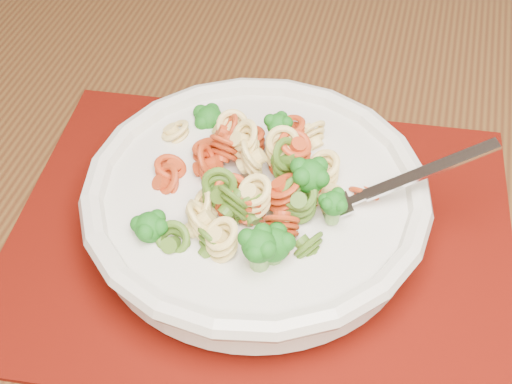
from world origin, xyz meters
The scene contains 5 objects.
dining_table centered at (-0.44, 0.69, 0.62)m, with size 1.78×1.39×0.70m.
placemat centered at (-0.48, 0.61, 0.70)m, with size 0.42×0.33×0.00m, color #4E0B03.
pasta_bowl centered at (-0.48, 0.62, 0.74)m, with size 0.29×0.29×0.05m.
pasta_broccoli_heap centered at (-0.48, 0.62, 0.75)m, with size 0.24×0.24×0.06m, color #E5C671, non-canonical shape.
fork centered at (-0.42, 0.63, 0.75)m, with size 0.19×0.02×0.01m, color silver, non-canonical shape.
Camera 1 is at (-0.28, 0.27, 1.17)m, focal length 50.00 mm.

